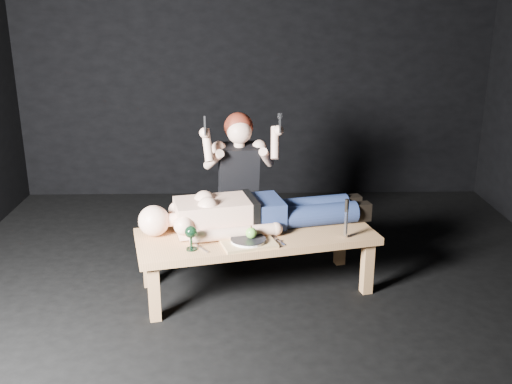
% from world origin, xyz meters
% --- Properties ---
extents(ground, '(5.00, 5.00, 0.00)m').
position_xyz_m(ground, '(0.00, 0.00, 0.00)').
color(ground, black).
rests_on(ground, ground).
extents(back_wall, '(5.00, 0.00, 5.00)m').
position_xyz_m(back_wall, '(0.00, 2.50, 1.50)').
color(back_wall, black).
rests_on(back_wall, ground).
extents(table, '(1.82, 1.02, 0.45)m').
position_xyz_m(table, '(-0.03, 0.21, 0.23)').
color(table, '#B4804C').
rests_on(table, ground).
extents(lying_man, '(1.95, 0.98, 0.29)m').
position_xyz_m(lying_man, '(-0.00, 0.35, 0.59)').
color(lying_man, '#D8A98F').
rests_on(lying_man, table).
extents(kneeling_woman, '(0.77, 0.85, 1.28)m').
position_xyz_m(kneeling_woman, '(-0.16, 0.82, 0.64)').
color(kneeling_woman, black).
rests_on(kneeling_woman, ground).
extents(serving_tray, '(0.42, 0.35, 0.02)m').
position_xyz_m(serving_tray, '(-0.09, 0.01, 0.46)').
color(serving_tray, tan).
rests_on(serving_tray, table).
extents(plate, '(0.30, 0.30, 0.02)m').
position_xyz_m(plate, '(-0.09, 0.01, 0.48)').
color(plate, white).
rests_on(plate, serving_tray).
extents(apple, '(0.08, 0.08, 0.08)m').
position_xyz_m(apple, '(-0.07, 0.02, 0.53)').
color(apple, '#4E8B26').
rests_on(apple, plate).
extents(goblet, '(0.10, 0.10, 0.17)m').
position_xyz_m(goblet, '(-0.48, -0.08, 0.54)').
color(goblet, black).
rests_on(goblet, table).
extents(fork_flat, '(0.11, 0.16, 0.01)m').
position_xyz_m(fork_flat, '(-0.41, -0.06, 0.45)').
color(fork_flat, '#B2B2B7').
rests_on(fork_flat, table).
extents(knife_flat, '(0.09, 0.17, 0.01)m').
position_xyz_m(knife_flat, '(0.13, 0.05, 0.45)').
color(knife_flat, '#B2B2B7').
rests_on(knife_flat, table).
extents(spoon_flat, '(0.18, 0.08, 0.01)m').
position_xyz_m(spoon_flat, '(0.07, 0.09, 0.45)').
color(spoon_flat, '#B2B2B7').
rests_on(spoon_flat, table).
extents(carving_knife, '(0.05, 0.05, 0.29)m').
position_xyz_m(carving_knife, '(0.61, 0.11, 0.59)').
color(carving_knife, '#B2B2B7').
rests_on(carving_knife, table).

